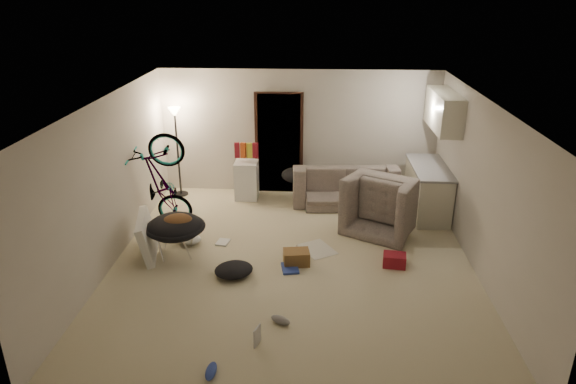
# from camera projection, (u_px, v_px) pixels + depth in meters

# --- Properties ---
(floor) EXTENTS (5.50, 6.00, 0.02)m
(floor) POSITION_uv_depth(u_px,v_px,m) (292.00, 263.00, 7.96)
(floor) COLOR beige
(floor) RESTS_ON ground
(ceiling) EXTENTS (5.50, 6.00, 0.02)m
(ceiling) POSITION_uv_depth(u_px,v_px,m) (293.00, 102.00, 7.02)
(ceiling) COLOR white
(ceiling) RESTS_ON wall_back
(wall_back) EXTENTS (5.50, 0.02, 2.50)m
(wall_back) POSITION_uv_depth(u_px,v_px,m) (299.00, 132.00, 10.28)
(wall_back) COLOR beige
(wall_back) RESTS_ON floor
(wall_front) EXTENTS (5.50, 0.02, 2.50)m
(wall_front) POSITION_uv_depth(u_px,v_px,m) (279.00, 307.00, 4.71)
(wall_front) COLOR beige
(wall_front) RESTS_ON floor
(wall_left) EXTENTS (0.02, 6.00, 2.50)m
(wall_left) POSITION_uv_depth(u_px,v_px,m) (107.00, 184.00, 7.62)
(wall_left) COLOR beige
(wall_left) RESTS_ON floor
(wall_right) EXTENTS (0.02, 6.00, 2.50)m
(wall_right) POSITION_uv_depth(u_px,v_px,m) (484.00, 191.00, 7.36)
(wall_right) COLOR beige
(wall_right) RESTS_ON floor
(doorway) EXTENTS (0.85, 0.10, 2.04)m
(doorway) POSITION_uv_depth(u_px,v_px,m) (279.00, 144.00, 10.35)
(doorway) COLOR black
(doorway) RESTS_ON floor
(door_trim) EXTENTS (0.97, 0.04, 2.10)m
(door_trim) POSITION_uv_depth(u_px,v_px,m) (279.00, 144.00, 10.32)
(door_trim) COLOR black
(door_trim) RESTS_ON floor
(floor_lamp) EXTENTS (0.28, 0.28, 1.81)m
(floor_lamp) POSITION_uv_depth(u_px,v_px,m) (176.00, 133.00, 10.04)
(floor_lamp) COLOR black
(floor_lamp) RESTS_ON floor
(kitchen_counter) EXTENTS (0.60, 1.50, 0.88)m
(kitchen_counter) POSITION_uv_depth(u_px,v_px,m) (428.00, 191.00, 9.53)
(kitchen_counter) COLOR beige
(kitchen_counter) RESTS_ON floor
(counter_top) EXTENTS (0.64, 1.54, 0.04)m
(counter_top) POSITION_uv_depth(u_px,v_px,m) (430.00, 168.00, 9.36)
(counter_top) COLOR gray
(counter_top) RESTS_ON kitchen_counter
(kitchen_uppers) EXTENTS (0.38, 1.40, 0.65)m
(kitchen_uppers) POSITION_uv_depth(u_px,v_px,m) (444.00, 111.00, 8.96)
(kitchen_uppers) COLOR beige
(kitchen_uppers) RESTS_ON wall_right
(sofa) EXTENTS (2.06, 0.92, 0.59)m
(sofa) POSITION_uv_depth(u_px,v_px,m) (344.00, 188.00, 10.08)
(sofa) COLOR #333A33
(sofa) RESTS_ON floor
(armchair) EXTENTS (1.51, 1.45, 0.76)m
(armchair) POSITION_uv_depth(u_px,v_px,m) (387.00, 207.00, 8.99)
(armchair) COLOR #333A33
(armchair) RESTS_ON floor
(bicycle) EXTENTS (1.81, 0.82, 1.04)m
(bicycle) POSITION_uv_depth(u_px,v_px,m) (164.00, 203.00, 8.94)
(bicycle) COLOR black
(bicycle) RESTS_ON floor
(book_asset) EXTENTS (0.30, 0.26, 0.02)m
(book_asset) POSITION_uv_depth(u_px,v_px,m) (254.00, 348.00, 6.06)
(book_asset) COLOR maroon
(book_asset) RESTS_ON floor
(mini_fridge) EXTENTS (0.45, 0.45, 0.76)m
(mini_fridge) POSITION_uv_depth(u_px,v_px,m) (247.00, 180.00, 10.23)
(mini_fridge) COLOR white
(mini_fridge) RESTS_ON floor
(snack_box_0) EXTENTS (0.11, 0.08, 0.30)m
(snack_box_0) POSITION_uv_depth(u_px,v_px,m) (237.00, 150.00, 10.00)
(snack_box_0) COLOR maroon
(snack_box_0) RESTS_ON mini_fridge
(snack_box_1) EXTENTS (0.11, 0.09, 0.30)m
(snack_box_1) POSITION_uv_depth(u_px,v_px,m) (243.00, 150.00, 10.00)
(snack_box_1) COLOR #D54E1A
(snack_box_1) RESTS_ON mini_fridge
(snack_box_2) EXTENTS (0.12, 0.10, 0.30)m
(snack_box_2) POSITION_uv_depth(u_px,v_px,m) (249.00, 150.00, 9.99)
(snack_box_2) COLOR yellow
(snack_box_2) RESTS_ON mini_fridge
(snack_box_3) EXTENTS (0.11, 0.09, 0.30)m
(snack_box_3) POSITION_uv_depth(u_px,v_px,m) (255.00, 150.00, 9.99)
(snack_box_3) COLOR maroon
(snack_box_3) RESTS_ON mini_fridge
(saucer_chair) EXTENTS (0.94, 0.94, 0.67)m
(saucer_chair) POSITION_uv_depth(u_px,v_px,m) (176.00, 232.00, 8.05)
(saucer_chair) COLOR silver
(saucer_chair) RESTS_ON floor
(hoodie) EXTENTS (0.57, 0.52, 0.22)m
(hoodie) POSITION_uv_depth(u_px,v_px,m) (177.00, 221.00, 7.94)
(hoodie) COLOR brown
(hoodie) RESTS_ON saucer_chair
(sofa_drape) EXTENTS (0.60, 0.51, 0.28)m
(sofa_drape) POSITION_uv_depth(u_px,v_px,m) (296.00, 175.00, 10.03)
(sofa_drape) COLOR black
(sofa_drape) RESTS_ON sofa
(tv_box) EXTENTS (0.47, 1.02, 0.66)m
(tv_box) POSITION_uv_depth(u_px,v_px,m) (147.00, 236.00, 8.07)
(tv_box) COLOR silver
(tv_box) RESTS_ON floor
(drink_case_a) EXTENTS (0.43, 0.33, 0.22)m
(drink_case_a) POSITION_uv_depth(u_px,v_px,m) (296.00, 257.00, 7.87)
(drink_case_a) COLOR brown
(drink_case_a) RESTS_ON floor
(drink_case_b) EXTENTS (0.37, 0.29, 0.20)m
(drink_case_b) POSITION_uv_depth(u_px,v_px,m) (394.00, 260.00, 7.82)
(drink_case_b) COLOR maroon
(drink_case_b) RESTS_ON floor
(juicer) EXTENTS (0.17, 0.17, 0.24)m
(juicer) POSITION_uv_depth(u_px,v_px,m) (297.00, 252.00, 8.05)
(juicer) COLOR beige
(juicer) RESTS_ON floor
(newspaper) EXTENTS (0.69, 0.73, 0.01)m
(newspaper) POSITION_uv_depth(u_px,v_px,m) (317.00, 249.00, 8.34)
(newspaper) COLOR beige
(newspaper) RESTS_ON floor
(book_blue) EXTENTS (0.30, 0.37, 0.03)m
(book_blue) POSITION_uv_depth(u_px,v_px,m) (290.00, 268.00, 7.76)
(book_blue) COLOR #2B409C
(book_blue) RESTS_ON floor
(book_white) EXTENTS (0.23, 0.28, 0.02)m
(book_white) POSITION_uv_depth(u_px,v_px,m) (223.00, 242.00, 8.55)
(book_white) COLOR silver
(book_white) RESTS_ON floor
(shoe_0) EXTENTS (0.31, 0.25, 0.11)m
(shoe_0) POSITION_uv_depth(u_px,v_px,m) (340.00, 205.00, 9.89)
(shoe_0) COLOR #2B409C
(shoe_0) RESTS_ON floor
(shoe_2) EXTENTS (0.13, 0.29, 0.11)m
(shoe_2) POSITION_uv_depth(u_px,v_px,m) (211.00, 371.00, 5.64)
(shoe_2) COLOR #2B409C
(shoe_2) RESTS_ON floor
(shoe_3) EXTENTS (0.30, 0.23, 0.10)m
(shoe_3) POSITION_uv_depth(u_px,v_px,m) (281.00, 320.00, 6.50)
(shoe_3) COLOR slate
(shoe_3) RESTS_ON floor
(clothes_lump_a) EXTENTS (0.71, 0.67, 0.18)m
(clothes_lump_a) POSITION_uv_depth(u_px,v_px,m) (234.00, 270.00, 7.57)
(clothes_lump_a) COLOR black
(clothes_lump_a) RESTS_ON floor
(clothes_lump_c) EXTENTS (0.52, 0.50, 0.12)m
(clothes_lump_c) POSITION_uv_depth(u_px,v_px,m) (190.00, 239.00, 8.55)
(clothes_lump_c) COLOR silver
(clothes_lump_c) RESTS_ON floor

